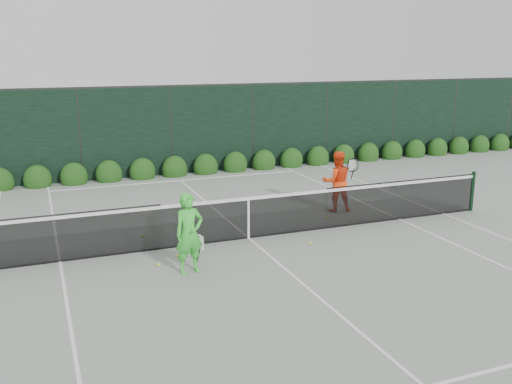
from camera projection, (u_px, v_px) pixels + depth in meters
name	position (u px, v px, depth m)	size (l,w,h in m)	color
ground	(248.00, 238.00, 13.08)	(80.00, 80.00, 0.00)	gray
tennis_net	(247.00, 216.00, 12.94)	(12.90, 0.10, 1.07)	#11331B
player_woman	(189.00, 233.00, 10.91)	(0.66, 0.48, 1.58)	#40D43E
player_man	(337.00, 181.00, 15.11)	(0.94, 0.77, 1.62)	#FF4415
court_lines	(248.00, 238.00, 13.08)	(11.03, 23.83, 0.01)	white
windscreen_fence	(301.00, 204.00, 10.26)	(32.00, 21.07, 3.06)	black
hedge_row	(175.00, 169.00, 19.48)	(31.66, 0.65, 0.94)	#10390F
tennis_balls	(222.00, 243.00, 12.68)	(4.79, 1.99, 0.07)	#CFEB34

